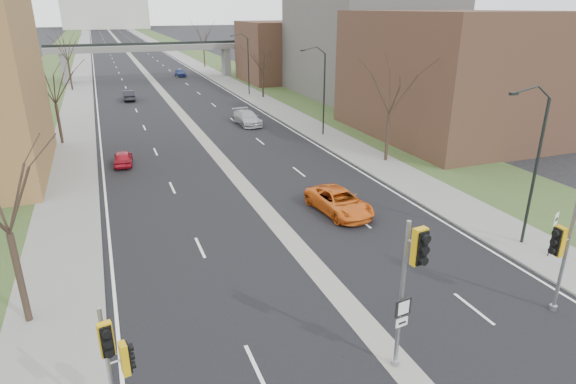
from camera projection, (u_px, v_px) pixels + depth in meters
ground at (402, 368)px, 17.59m from camera, size 700.00×700.00×0.00m
road_surface at (125, 50)px, 148.02m from camera, size 20.00×600.00×0.01m
median_strip at (125, 50)px, 148.02m from camera, size 1.20×600.00×0.02m
sidewalk_right at (165, 48)px, 152.05m from camera, size 4.00×600.00×0.12m
sidewalk_left at (84, 51)px, 143.94m from camera, size 4.00×600.00×0.12m
grass_verge_right at (184, 48)px, 154.08m from camera, size 8.00×600.00×0.10m
grass_verge_left at (62, 51)px, 141.92m from camera, size 8.00×600.00×0.10m
commercial_block_near at (453, 75)px, 47.88m from camera, size 16.00×20.00×12.00m
commercial_block_mid at (367, 42)px, 69.56m from camera, size 18.00×22.00×15.00m
commercial_block_far at (284, 52)px, 84.09m from camera, size 14.00×14.00×10.00m
pedestrian_bridge at (149, 52)px, 85.41m from camera, size 34.00×3.00×6.45m
streetlight_near at (533, 122)px, 24.02m from camera, size 2.61×0.20×8.70m
streetlight_mid at (317, 66)px, 46.62m from camera, size 2.61×0.20×8.70m
streetlight_far at (242, 47)px, 69.23m from camera, size 2.61×0.20×8.70m
tree_left_b at (51, 78)px, 44.00m from camera, size 6.75×6.75×8.81m
tree_left_c at (65, 44)px, 73.27m from camera, size 7.65×7.65×9.99m
tree_right_a at (391, 83)px, 38.72m from camera, size 7.20×7.20×9.40m
tree_right_b at (262, 56)px, 67.71m from camera, size 6.30×6.30×8.22m
tree_right_c at (203, 33)px, 102.05m from camera, size 7.65×7.65×9.99m
signal_pole_left at (115, 358)px, 13.58m from camera, size 0.80×0.96×4.71m
signal_pole_median at (411, 273)px, 16.02m from camera, size 0.67×0.96×5.84m
signal_pole_right at (571, 235)px, 19.37m from camera, size 1.00×1.03×5.76m
speed_limit_sign at (554, 227)px, 24.65m from camera, size 0.50×0.24×2.46m
car_left_near at (123, 158)px, 39.94m from camera, size 1.77×3.74×1.23m
car_left_far at (129, 95)px, 67.54m from camera, size 1.59×4.33×1.42m
car_right_near at (339, 202)px, 30.62m from camera, size 3.04×5.63×1.50m
car_right_mid at (247, 118)px, 53.56m from camera, size 2.39×5.42×1.55m
car_right_far at (180, 72)px, 91.04m from camera, size 1.86×4.20×1.41m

